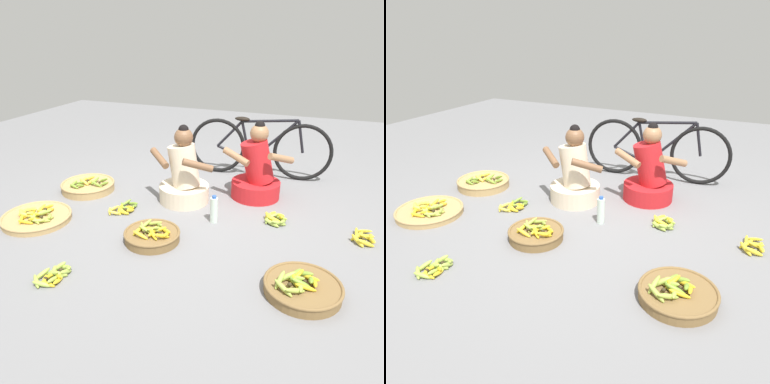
% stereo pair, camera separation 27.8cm
% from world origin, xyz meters
% --- Properties ---
extents(ground_plane, '(10.00, 10.00, 0.00)m').
position_xyz_m(ground_plane, '(0.00, 0.00, 0.00)').
color(ground_plane, slate).
extents(vendor_woman_front, '(0.73, 0.52, 0.82)m').
position_xyz_m(vendor_woman_front, '(-0.28, 0.30, 0.26)').
color(vendor_woman_front, beige).
rests_on(vendor_woman_front, ground).
extents(vendor_woman_behind, '(0.72, 0.52, 0.83)m').
position_xyz_m(vendor_woman_behind, '(0.40, 0.67, 0.27)').
color(vendor_woman_behind, red).
rests_on(vendor_woman_behind, ground).
extents(bicycle_leaning, '(1.70, 0.18, 0.73)m').
position_xyz_m(bicycle_leaning, '(0.28, 1.31, 0.36)').
color(bicycle_leaning, black).
rests_on(bicycle_leaning, ground).
extents(banana_basket_back_center, '(0.54, 0.54, 0.16)m').
position_xyz_m(banana_basket_back_center, '(1.05, -0.82, 0.05)').
color(banana_basket_back_center, brown).
rests_on(banana_basket_back_center, ground).
extents(banana_basket_front_center, '(0.49, 0.49, 0.16)m').
position_xyz_m(banana_basket_front_center, '(-0.23, -0.55, 0.06)').
color(banana_basket_front_center, brown).
rests_on(banana_basket_front_center, ground).
extents(banana_basket_near_vendor, '(0.65, 0.65, 0.13)m').
position_xyz_m(banana_basket_near_vendor, '(-1.42, -0.62, 0.04)').
color(banana_basket_near_vendor, tan).
rests_on(banana_basket_near_vendor, ground).
extents(banana_basket_front_right, '(0.59, 0.59, 0.16)m').
position_xyz_m(banana_basket_front_right, '(-1.40, 0.17, 0.06)').
color(banana_basket_front_right, tan).
rests_on(banana_basket_front_right, ground).
extents(loose_bananas_near_bicycle, '(0.23, 0.32, 0.09)m').
position_xyz_m(loose_bananas_near_bicycle, '(-0.67, -1.29, 0.03)').
color(loose_bananas_near_bicycle, '#9EB747').
rests_on(loose_bananas_near_bicycle, ground).
extents(loose_bananas_back_right, '(0.26, 0.34, 0.08)m').
position_xyz_m(loose_bananas_back_right, '(-0.76, -0.14, 0.03)').
color(loose_bananas_back_right, yellow).
rests_on(loose_bananas_back_right, ground).
extents(loose_bananas_mid_right, '(0.21, 0.31, 0.09)m').
position_xyz_m(loose_bananas_mid_right, '(1.47, 0.09, 0.03)').
color(loose_bananas_mid_right, yellow).
rests_on(loose_bananas_mid_right, ground).
extents(loose_bananas_back_left, '(0.25, 0.28, 0.09)m').
position_xyz_m(loose_bananas_back_left, '(0.70, 0.17, 0.03)').
color(loose_bananas_back_left, yellow).
rests_on(loose_bananas_back_left, ground).
extents(water_bottle, '(0.07, 0.07, 0.27)m').
position_xyz_m(water_bottle, '(0.16, -0.04, 0.13)').
color(water_bottle, silver).
rests_on(water_bottle, ground).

